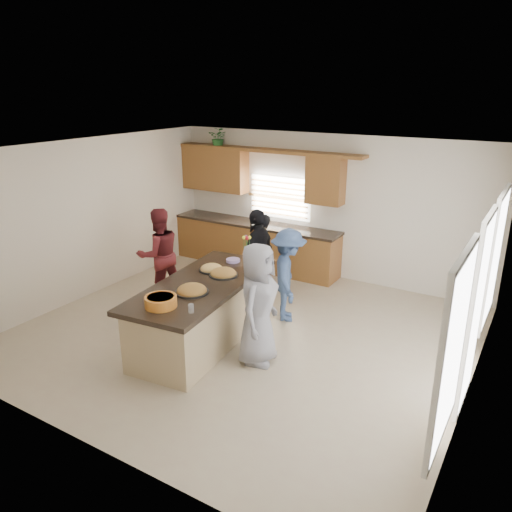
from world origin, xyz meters
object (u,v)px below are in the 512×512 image
Objects in this scene: woman_right_back at (288,275)px; woman_left_mid at (159,254)px; woman_left_back at (261,254)px; island at (203,314)px; woman_left_front at (258,258)px; salad_bowl at (161,301)px; woman_right_front at (258,304)px.

woman_left_mid is at bearing 71.24° from woman_right_back.
woman_right_back reaches higher than woman_left_back.
island is 1.55m from woman_right_back.
woman_left_front is (-0.01, 1.60, 0.40)m from island.
salad_bowl is at bearing -92.75° from island.
woman_left_mid is 2.77m from woman_right_front.
woman_right_front is (1.20, -2.10, 0.11)m from woman_left_back.
woman_left_front reaches higher than woman_right_back.
woman_right_back reaches higher than island.
woman_left_front is 1.91m from woman_right_front.
salad_bowl is 0.28× the size of woman_left_back.
woman_left_front is at bearing 40.91° from woman_right_back.
island is 2.09m from woman_left_back.
woman_left_front is at bearing 91.28° from salad_bowl.
salad_bowl is 0.24× the size of woman_right_front.
woman_right_back is 0.89× the size of woman_right_front.
salad_bowl is 0.24× the size of woman_left_front.
woman_right_front reaches higher than woman_left_front.
woman_left_back is at bearing 23.36° from woman_right_back.
island is 1.64× the size of woman_right_front.
island is at bearing 77.30° from woman_right_front.
island is 1.65m from woman_left_front.
salad_bowl is 1.29m from woman_right_front.
woman_left_back is 0.90× the size of woman_left_mid.
woman_left_front is at bearing 84.27° from island.
woman_right_front is (2.60, -0.96, 0.03)m from woman_left_mid.
woman_left_front is 1.12× the size of woman_right_back.
woman_left_back is 2.43m from woman_right_front.
woman_left_front is (-0.06, 2.53, -0.18)m from salad_bowl.
island is 1.69× the size of woman_left_mid.
island is at bearing -5.68° from woman_left_front.
woman_left_mid is 1.76m from woman_left_front.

